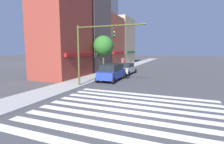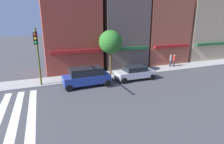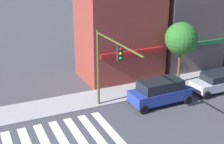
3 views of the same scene
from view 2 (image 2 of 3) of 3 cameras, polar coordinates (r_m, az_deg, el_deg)
storefront_row at (r=27.93m, az=10.49°, el=15.30°), size 30.85×5.30×15.00m
traffic_signal at (r=16.95m, az=-23.28°, el=7.18°), size 0.32×6.49×5.83m
suv_blue at (r=18.01m, az=-8.33°, el=-1.41°), size 4.73×2.12×1.94m
sedan_silver at (r=20.09m, az=7.46°, el=-0.19°), size 4.42×2.02×1.59m
pedestrian_grey_coat at (r=27.08m, az=18.59°, el=3.65°), size 0.32×0.32×1.77m
pedestrian_red_jacket at (r=27.24m, az=19.61°, el=3.62°), size 0.32×0.32×1.77m
street_tree at (r=21.19m, az=-0.49°, el=9.75°), size 2.81×2.81×5.39m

